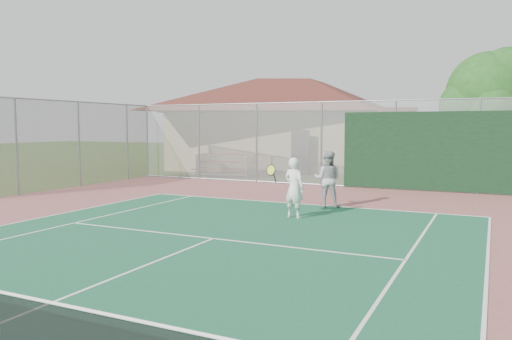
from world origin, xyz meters
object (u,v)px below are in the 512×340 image
at_px(clubhouse, 292,115).
at_px(tree, 491,96).
at_px(bleachers, 225,165).
at_px(player_white_front, 294,188).
at_px(player_grey_back, 327,180).

xyz_separation_m(clubhouse, tree, (11.03, -4.96, 0.62)).
height_order(bleachers, tree, tree).
height_order(player_white_front, player_grey_back, player_grey_back).
distance_m(bleachers, tree, 12.50).
bearing_deg(player_grey_back, clubhouse, -74.70).
relative_size(clubhouse, tree, 2.84).
xyz_separation_m(bleachers, player_grey_back, (7.57, -7.18, 0.28)).
height_order(tree, player_white_front, tree).
bearing_deg(bleachers, clubhouse, 70.38).
height_order(bleachers, player_grey_back, player_grey_back).
relative_size(bleachers, tree, 0.56).
distance_m(clubhouse, player_grey_back, 15.65).
relative_size(bleachers, player_white_front, 1.97).
xyz_separation_m(bleachers, player_white_front, (7.30, -9.35, 0.25)).
bearing_deg(bleachers, player_grey_back, -55.48).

